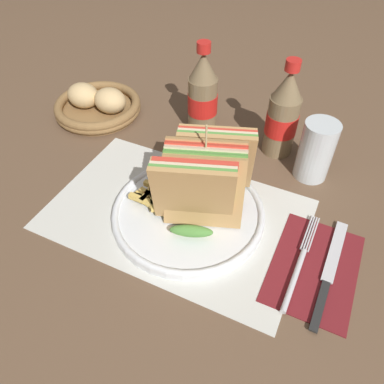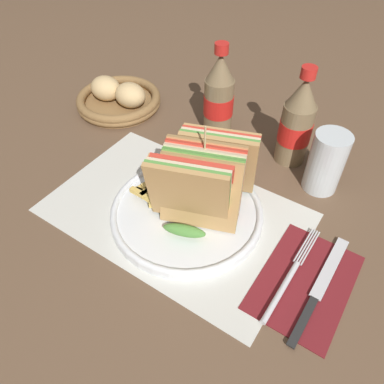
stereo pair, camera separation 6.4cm
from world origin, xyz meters
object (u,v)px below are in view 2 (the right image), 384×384
Objects in this scene: coke_bottle_far at (297,123)px; plate_main at (186,211)px; glass_near at (326,162)px; fork at (287,281)px; knife at (319,289)px; coke_bottle_near at (219,97)px; club_sandwich at (204,179)px; bread_basket at (119,99)px.

plate_main is at bearing -109.87° from coke_bottle_far.
fork is at bearing -81.52° from glass_near.
knife is 1.07× the size of coke_bottle_far.
club_sandwich is at bearing -64.79° from coke_bottle_near.
bread_basket is at bearing -169.64° from coke_bottle_near.
glass_near reaches higher than fork.
coke_bottle_near reaches higher than bread_basket.
coke_bottle_near is at bearing 169.83° from glass_near.
plate_main is at bearing 177.28° from knife.
knife is at bearing 20.96° from fork.
knife is 0.62m from bread_basket.
club_sandwich is 1.01× the size of bread_basket.
coke_bottle_near is at bearing 10.36° from bread_basket.
bread_basket is at bearing 148.76° from plate_main.
bread_basket is at bearing -180.00° from glass_near.
knife is at bearing -69.79° from glass_near.
bread_basket is (-0.50, -0.00, -0.04)m from glass_near.
bread_basket reaches higher than plate_main.
knife is at bearing -20.46° from bread_basket.
plate_main is 1.25× the size of knife.
glass_near is (0.15, 0.18, -0.02)m from club_sandwich.
fork is 1.66× the size of glass_near.
plate_main is 1.35× the size of fork.
club_sandwich is at bearing 171.39° from knife.
glass_near is at bearing 0.00° from bread_basket.
glass_near reaches higher than knife.
bread_basket is (-0.53, 0.23, 0.01)m from fork.
plate_main is at bearing -31.24° from bread_basket.
glass_near is 0.50m from bread_basket.
bread_basket reaches higher than knife.
glass_near is at bearing -29.73° from coke_bottle_far.
club_sandwich is 1.71× the size of glass_near.
glass_near is at bearing -10.17° from coke_bottle_near.
coke_bottle_near is 0.17m from coke_bottle_far.
plate_main is 0.27m from coke_bottle_far.
coke_bottle_near is (-0.29, 0.28, 0.08)m from fork.
coke_bottle_near reaches higher than glass_near.
fork is at bearing -67.53° from coke_bottle_far.
coke_bottle_near is at bearing 115.21° from club_sandwich.
coke_bottle_far is 1.00× the size of bread_basket.
coke_bottle_near is at bearing 136.84° from fork.
coke_bottle_far reaches higher than club_sandwich.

